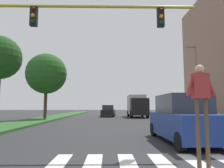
{
  "coord_description": "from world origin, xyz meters",
  "views": [
    {
      "loc": [
        -0.96,
        0.61,
        1.45
      ],
      "look_at": [
        -0.74,
        12.54,
        2.75
      ],
      "focal_mm": 33.51,
      "sensor_mm": 36.0,
      "label": 1
    }
  ],
  "objects_px": {
    "suv_crossing": "(184,119)",
    "tree_far": "(46,74)",
    "pedestrian_performer": "(201,98)",
    "truck_box_delivery": "(137,105)",
    "sedan_midblock": "(108,111)",
    "traffic_light_gantry": "(33,34)",
    "street_lamp_right": "(196,75)"
  },
  "relations": [
    {
      "from": "tree_far",
      "to": "sedan_midblock",
      "type": "distance_m",
      "value": 11.11
    },
    {
      "from": "tree_far",
      "to": "sedan_midblock",
      "type": "xyz_separation_m",
      "value": [
        7.08,
        7.34,
        -4.4
      ]
    },
    {
      "from": "pedestrian_performer",
      "to": "truck_box_delivery",
      "type": "relative_size",
      "value": 0.4
    },
    {
      "from": "suv_crossing",
      "to": "sedan_midblock",
      "type": "relative_size",
      "value": 1.0
    },
    {
      "from": "tree_far",
      "to": "truck_box_delivery",
      "type": "xyz_separation_m",
      "value": [
        11.13,
        5.95,
        -3.55
      ]
    },
    {
      "from": "suv_crossing",
      "to": "truck_box_delivery",
      "type": "distance_m",
      "value": 20.84
    },
    {
      "from": "traffic_light_gantry",
      "to": "suv_crossing",
      "type": "relative_size",
      "value": 2.06
    },
    {
      "from": "sedan_midblock",
      "to": "truck_box_delivery",
      "type": "xyz_separation_m",
      "value": [
        4.05,
        -1.39,
        0.85
      ]
    },
    {
      "from": "pedestrian_performer",
      "to": "truck_box_delivery",
      "type": "xyz_separation_m",
      "value": [
        1.8,
        24.51,
        -0.03
      ]
    },
    {
      "from": "truck_box_delivery",
      "to": "street_lamp_right",
      "type": "bearing_deg",
      "value": -62.33
    },
    {
      "from": "tree_far",
      "to": "pedestrian_performer",
      "type": "xyz_separation_m",
      "value": [
        9.33,
        -18.56,
        -3.53
      ]
    },
    {
      "from": "traffic_light_gantry",
      "to": "suv_crossing",
      "type": "bearing_deg",
      "value": 5.45
    },
    {
      "from": "tree_far",
      "to": "street_lamp_right",
      "type": "relative_size",
      "value": 0.98
    },
    {
      "from": "street_lamp_right",
      "to": "sedan_midblock",
      "type": "height_order",
      "value": "street_lamp_right"
    },
    {
      "from": "suv_crossing",
      "to": "tree_far",
      "type": "bearing_deg",
      "value": 124.52
    },
    {
      "from": "tree_far",
      "to": "pedestrian_performer",
      "type": "height_order",
      "value": "tree_far"
    },
    {
      "from": "pedestrian_performer",
      "to": "traffic_light_gantry",
      "type": "bearing_deg",
      "value": 149.63
    },
    {
      "from": "pedestrian_performer",
      "to": "sedan_midblock",
      "type": "height_order",
      "value": "pedestrian_performer"
    },
    {
      "from": "traffic_light_gantry",
      "to": "truck_box_delivery",
      "type": "relative_size",
      "value": 1.54
    },
    {
      "from": "tree_far",
      "to": "truck_box_delivery",
      "type": "bearing_deg",
      "value": 28.11
    },
    {
      "from": "pedestrian_performer",
      "to": "tree_far",
      "type": "bearing_deg",
      "value": 116.69
    },
    {
      "from": "suv_crossing",
      "to": "truck_box_delivery",
      "type": "relative_size",
      "value": 0.75
    },
    {
      "from": "traffic_light_gantry",
      "to": "sedan_midblock",
      "type": "height_order",
      "value": "traffic_light_gantry"
    },
    {
      "from": "pedestrian_performer",
      "to": "sedan_midblock",
      "type": "xyz_separation_m",
      "value": [
        -2.25,
        25.9,
        -0.87
      ]
    },
    {
      "from": "sedan_midblock",
      "to": "tree_far",
      "type": "bearing_deg",
      "value": -134.0
    },
    {
      "from": "pedestrian_performer",
      "to": "truck_box_delivery",
      "type": "bearing_deg",
      "value": 85.8
    },
    {
      "from": "pedestrian_performer",
      "to": "suv_crossing",
      "type": "distance_m",
      "value": 3.88
    },
    {
      "from": "pedestrian_performer",
      "to": "sedan_midblock",
      "type": "bearing_deg",
      "value": 94.96
    },
    {
      "from": "street_lamp_right",
      "to": "sedan_midblock",
      "type": "relative_size",
      "value": 1.62
    },
    {
      "from": "pedestrian_performer",
      "to": "sedan_midblock",
      "type": "distance_m",
      "value": 26.01
    },
    {
      "from": "sedan_midblock",
      "to": "traffic_light_gantry",
      "type": "bearing_deg",
      "value": -97.65
    },
    {
      "from": "sedan_midblock",
      "to": "pedestrian_performer",
      "type": "bearing_deg",
      "value": -85.04
    }
  ]
}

